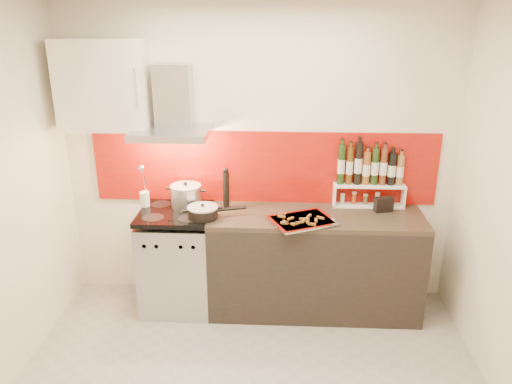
# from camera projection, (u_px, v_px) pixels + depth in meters

# --- Properties ---
(back_wall) EXTENTS (3.40, 0.02, 2.60)m
(back_wall) POSITION_uv_depth(u_px,v_px,m) (259.00, 158.00, 4.35)
(back_wall) COLOR silver
(back_wall) RESTS_ON ground
(backsplash) EXTENTS (3.00, 0.02, 0.64)m
(backsplash) POSITION_uv_depth(u_px,v_px,m) (264.00, 167.00, 4.36)
(backsplash) COLOR #980C08
(backsplash) RESTS_ON back_wall
(range_stove) EXTENTS (0.60, 0.60, 0.91)m
(range_stove) POSITION_uv_depth(u_px,v_px,m) (178.00, 260.00, 4.39)
(range_stove) COLOR #B7B7BA
(range_stove) RESTS_ON ground
(counter) EXTENTS (1.80, 0.60, 0.90)m
(counter) POSITION_uv_depth(u_px,v_px,m) (314.00, 263.00, 4.34)
(counter) COLOR black
(counter) RESTS_ON ground
(range_hood) EXTENTS (0.62, 0.50, 0.61)m
(range_hood) POSITION_uv_depth(u_px,v_px,m) (172.00, 111.00, 4.08)
(range_hood) COLOR #B7B7BA
(range_hood) RESTS_ON back_wall
(upper_cabinet) EXTENTS (0.70, 0.35, 0.72)m
(upper_cabinet) POSITION_uv_depth(u_px,v_px,m) (103.00, 85.00, 4.02)
(upper_cabinet) COLOR silver
(upper_cabinet) RESTS_ON back_wall
(stock_pot) EXTENTS (0.27, 0.27, 0.23)m
(stock_pot) POSITION_uv_depth(u_px,v_px,m) (186.00, 196.00, 4.30)
(stock_pot) COLOR #B7B7BA
(stock_pot) RESTS_ON range_stove
(saute_pan) EXTENTS (0.48, 0.26, 0.12)m
(saute_pan) POSITION_uv_depth(u_px,v_px,m) (204.00, 212.00, 4.10)
(saute_pan) COLOR black
(saute_pan) RESTS_ON range_stove
(utensil_jar) EXTENTS (0.08, 0.13, 0.40)m
(utensil_jar) POSITION_uv_depth(u_px,v_px,m) (144.00, 194.00, 4.30)
(utensil_jar) COLOR silver
(utensil_jar) RESTS_ON range_stove
(pepper_mill) EXTENTS (0.06, 0.06, 0.36)m
(pepper_mill) POSITION_uv_depth(u_px,v_px,m) (226.00, 188.00, 4.28)
(pepper_mill) COLOR black
(pepper_mill) RESTS_ON counter
(step_shelf) EXTENTS (0.62, 0.17, 0.57)m
(step_shelf) POSITION_uv_depth(u_px,v_px,m) (369.00, 176.00, 4.29)
(step_shelf) COLOR white
(step_shelf) RESTS_ON counter
(caddy_box) EXTENTS (0.17, 0.11, 0.13)m
(caddy_box) POSITION_uv_depth(u_px,v_px,m) (384.00, 205.00, 4.23)
(caddy_box) COLOR black
(caddy_box) RESTS_ON counter
(baking_tray) EXTENTS (0.61, 0.56, 0.03)m
(baking_tray) POSITION_uv_depth(u_px,v_px,m) (302.00, 220.00, 4.03)
(baking_tray) COLOR silver
(baking_tray) RESTS_ON counter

